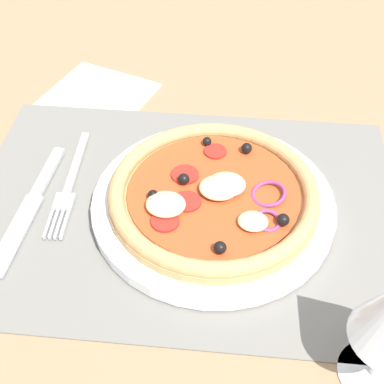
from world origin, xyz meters
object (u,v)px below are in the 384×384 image
Objects in this scene: napkin at (99,94)px; plate at (213,205)px; fork at (69,187)px; pizza at (214,195)px; knife at (29,207)px.

plate is at bearing 130.19° from napkin.
napkin is (18.14, -21.48, -0.92)cm from plate.
napkin is (0.85, -19.74, -0.44)cm from fork.
pizza is at bearing 82.12° from fork.
knife is 1.42× the size of napkin.
knife is at bearing 5.30° from plate.
knife is 23.59cm from napkin.
plate is 1.81cm from pizza.
napkin is at bearing -179.50° from fork.
plate reaches higher than knife.
plate is 1.95× the size of napkin.
knife is (3.59, 3.68, 0.03)cm from fork.
pizza is at bearing 130.13° from napkin.
knife is at bearing 83.32° from napkin.
fork is 5.14cm from knife.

